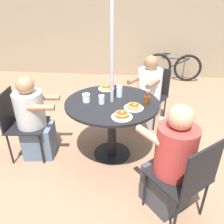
% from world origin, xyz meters
% --- Properties ---
extents(ground_plane, '(12.00, 12.00, 0.00)m').
position_xyz_m(ground_plane, '(0.00, 0.00, 0.00)').
color(ground_plane, '#8C664C').
extents(back_fence, '(10.00, 0.06, 1.89)m').
position_xyz_m(back_fence, '(0.00, 3.45, 0.94)').
color(back_fence, gray).
rests_on(back_fence, ground).
extents(patio_table, '(1.12, 1.12, 0.77)m').
position_xyz_m(patio_table, '(0.00, 0.00, 0.63)').
color(patio_table, black).
rests_on(patio_table, ground).
extents(umbrella_pole, '(0.04, 0.04, 2.34)m').
position_xyz_m(umbrella_pole, '(0.00, 0.00, 1.17)').
color(umbrella_pole, '#ADADB2').
rests_on(umbrella_pole, ground).
extents(patio_chair_north, '(0.50, 0.50, 0.88)m').
position_xyz_m(patio_chair_north, '(-1.14, -0.12, 0.51)').
color(patio_chair_north, black).
rests_on(patio_chair_north, ground).
extents(diner_north, '(0.53, 0.39, 1.08)m').
position_xyz_m(diner_north, '(-0.96, -0.10, 0.49)').
color(diner_north, slate).
rests_on(diner_north, ground).
extents(patio_chair_east, '(0.64, 0.64, 0.88)m').
position_xyz_m(patio_chair_east, '(0.72, -0.89, 0.51)').
color(patio_chair_east, black).
rests_on(patio_chair_east, ground).
extents(diner_east, '(0.56, 0.58, 1.12)m').
position_xyz_m(diner_east, '(0.61, -0.75, 0.51)').
color(diner_east, '#3D3D42').
rests_on(diner_east, ground).
extents(patio_chair_south, '(0.62, 0.62, 0.88)m').
position_xyz_m(patio_chair_south, '(0.57, 1.00, 0.51)').
color(patio_chair_south, black).
rests_on(patio_chair_south, ground).
extents(diner_south, '(0.57, 0.63, 1.12)m').
position_xyz_m(diner_south, '(0.48, 0.84, 0.51)').
color(diner_south, beige).
rests_on(diner_south, ground).
extents(pancake_plate_a, '(0.22, 0.22, 0.04)m').
position_xyz_m(pancake_plate_a, '(-0.12, 0.39, 0.78)').
color(pancake_plate_a, white).
rests_on(pancake_plate_a, patio_table).
extents(pancake_plate_b, '(0.22, 0.22, 0.07)m').
position_xyz_m(pancake_plate_b, '(0.14, -0.38, 0.79)').
color(pancake_plate_b, white).
rests_on(pancake_plate_b, patio_table).
extents(pancake_plate_c, '(0.22, 0.22, 0.05)m').
position_xyz_m(pancake_plate_c, '(0.26, -0.16, 0.79)').
color(pancake_plate_c, white).
rests_on(pancake_plate_c, patio_table).
extents(syrup_bottle, '(0.09, 0.07, 0.14)m').
position_xyz_m(syrup_bottle, '(0.40, -0.03, 0.82)').
color(syrup_bottle, '#602D0F').
rests_on(syrup_bottle, patio_table).
extents(coffee_cup, '(0.09, 0.09, 0.10)m').
position_xyz_m(coffee_cup, '(-0.30, -0.04, 0.82)').
color(coffee_cup, white).
rests_on(coffee_cup, patio_table).
extents(drinking_glass_a, '(0.07, 0.07, 0.10)m').
position_xyz_m(drinking_glass_a, '(-0.11, -0.07, 0.82)').
color(drinking_glass_a, silver).
rests_on(drinking_glass_a, patio_table).
extents(drinking_glass_b, '(0.07, 0.07, 0.13)m').
position_xyz_m(drinking_glass_b, '(0.08, 0.16, 0.84)').
color(drinking_glass_b, silver).
rests_on(drinking_glass_b, patio_table).
extents(bicycle, '(1.39, 0.44, 0.68)m').
position_xyz_m(bicycle, '(1.21, 3.13, 0.34)').
color(bicycle, black).
rests_on(bicycle, ground).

